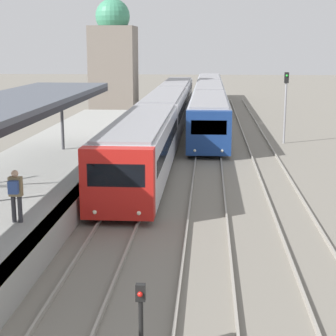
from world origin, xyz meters
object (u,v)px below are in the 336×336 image
Objects in this scene: train_near at (165,111)px; signal_mast_far at (286,99)px; train_far at (209,98)px; person_on_platform at (15,192)px; signal_post_near at (141,313)px.

signal_mast_far is (8.25, -3.53, 1.32)m from train_near.
person_on_platform is at bearing -99.38° from train_far.
signal_post_near is 0.36× the size of signal_mast_far.
signal_post_near is 27.80m from signal_mast_far.
train_far is 41.67m from signal_post_near.
train_far reaches higher than signal_post_near.
train_near is 11.57m from train_far.
signal_post_near is at bearing -51.89° from person_on_platform.
signal_post_near is at bearing -86.43° from train_near.
signal_mast_far is at bearing -71.08° from train_far.
signal_mast_far is (10.93, 21.16, 0.98)m from person_on_platform.
train_far is 8.86× the size of signal_mast_far.
train_near reaches higher than train_far.
signal_mast_far is at bearing 62.68° from person_on_platform.
person_on_platform is 24.84m from train_near.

